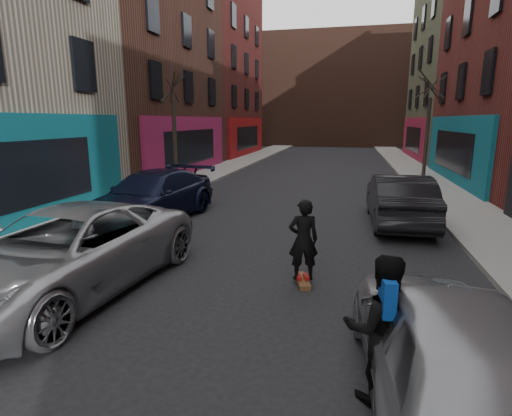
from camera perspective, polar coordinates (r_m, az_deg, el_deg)
The scene contains 12 objects.
sidewalk_left at distance 31.36m, azimuth -2.33°, elevation 6.53°, with size 2.50×84.00×0.13m, color gray.
sidewalk_right at distance 30.56m, azimuth 21.03°, elevation 5.57°, with size 2.50×84.00×0.13m, color gray.
building_far at distance 56.25m, azimuth 11.38°, elevation 16.00°, with size 40.00×10.00×14.00m, color #47281E.
tree_left_far at distance 19.86m, azimuth -11.65°, elevation 12.46°, with size 2.00×2.00×6.50m, color black, non-canonical shape.
tree_right_far at distance 24.46m, azimuth 23.44°, elevation 12.01°, with size 2.00×2.00×6.80m, color black, non-canonical shape.
parked_left_far at distance 8.51m, azimuth -25.50°, elevation -5.69°, with size 2.72×5.91×1.64m, color gray.
parked_left_end at distance 13.69m, azimuth -14.65°, elevation 1.62°, with size 2.29×5.62×1.63m, color black.
parked_right_far at distance 5.18m, azimuth 25.98°, elevation -17.68°, with size 1.88×4.68×1.59m, color #96989F.
parked_right_end at distance 13.56m, azimuth 19.75°, elevation 1.16°, with size 1.71×4.91×1.62m, color black.
skateboard at distance 8.41m, azimuth 6.63°, elevation -10.31°, with size 0.22×0.80×0.10m, color brown.
skateboarder at distance 8.11m, azimuth 6.78°, elevation -4.54°, with size 0.61×0.40×1.67m, color black.
pedestrian at distance 5.06m, azimuth 17.42°, elevation -16.11°, with size 0.97×0.81×1.83m.
Camera 1 is at (1.99, -0.09, 3.29)m, focal length 28.00 mm.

